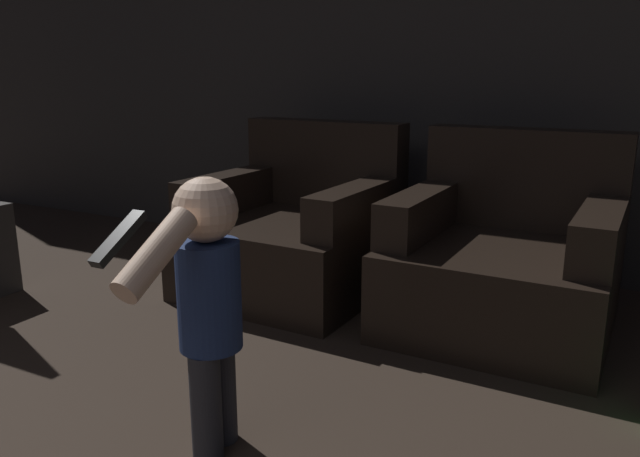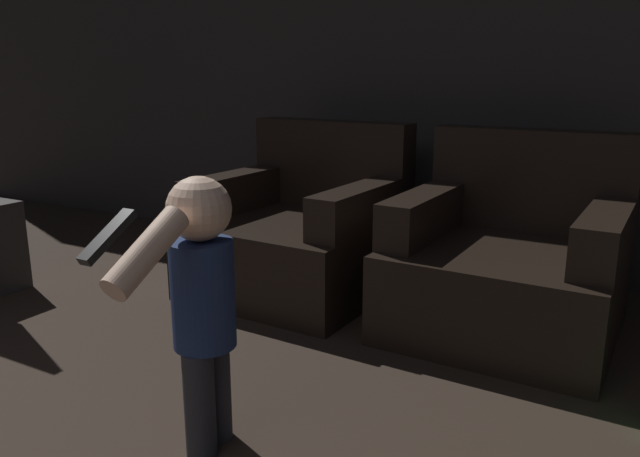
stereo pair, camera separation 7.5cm
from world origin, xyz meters
name	(u,v)px [view 1 (the left image)]	position (x,y,z in m)	size (l,w,h in m)	color
wall_back	(409,36)	(0.00, 4.50, 1.30)	(8.40, 0.05, 2.60)	#33302D
armchair_left	(295,234)	(-0.30, 3.71, 0.29)	(0.95, 0.94, 0.85)	black
armchair_right	(504,262)	(0.76, 3.71, 0.29)	(0.93, 0.92, 0.85)	black
person_toddler	(207,296)	(0.20, 2.33, 0.49)	(0.18, 0.57, 0.83)	#28282D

